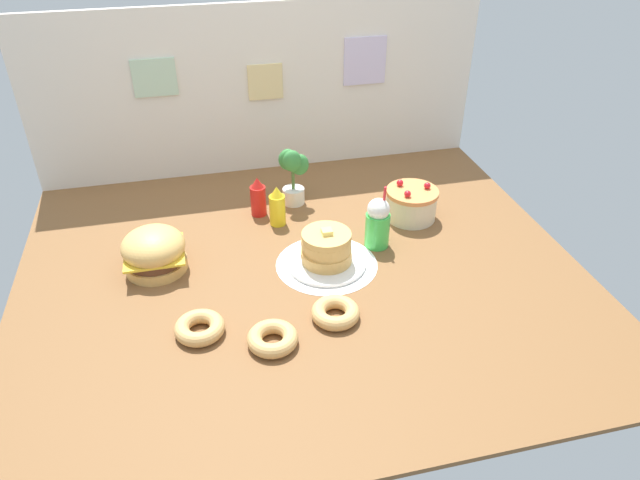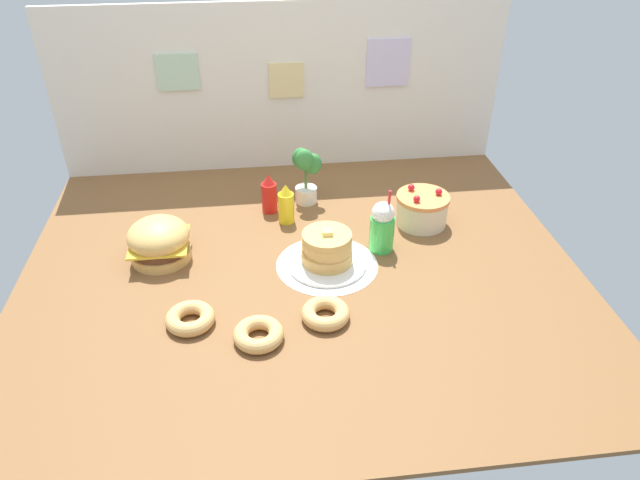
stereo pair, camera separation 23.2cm
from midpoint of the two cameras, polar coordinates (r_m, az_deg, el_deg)
ground_plane at (r=2.54m, az=0.80°, el=-3.16°), size 2.38×2.06×0.02m
back_wall at (r=3.23m, az=-1.58°, el=14.45°), size 2.38×0.04×0.89m
doily_mat at (r=2.56m, az=3.28°, el=-2.48°), size 0.44×0.44×0.00m
burger at (r=2.62m, az=-12.90°, el=-0.15°), size 0.27×0.27×0.19m
pancake_stack at (r=2.52m, az=3.32°, el=-1.15°), size 0.34×0.34×0.18m
layer_cake at (r=2.87m, az=12.14°, el=2.87°), size 0.25×0.25×0.18m
ketchup_bottle at (r=2.90m, az=-2.66°, el=4.37°), size 0.08×0.08×0.20m
mustard_bottle at (r=2.81m, az=-0.94°, el=3.37°), size 0.08×0.08×0.20m
cream_soda_cup at (r=2.63m, az=8.57°, el=1.22°), size 0.11×0.11×0.30m
donut_pink_glaze at (r=2.27m, az=-9.61°, el=-7.56°), size 0.19×0.19×0.06m
donut_chocolate at (r=2.18m, az=-2.92°, el=-9.19°), size 0.19×0.19×0.06m
donut_vanilla at (r=2.27m, az=3.49°, el=-7.18°), size 0.19×0.19×0.06m
potted_plant at (r=2.95m, az=0.91°, el=6.46°), size 0.15×0.12×0.31m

